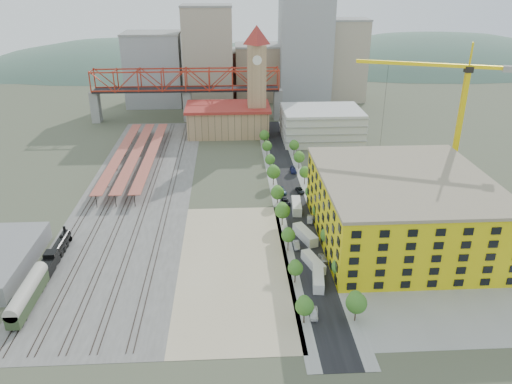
{
  "coord_description": "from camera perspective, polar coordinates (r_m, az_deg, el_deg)",
  "views": [
    {
      "loc": [
        -4.42,
        -140.24,
        68.74
      ],
      "look_at": [
        2.86,
        -8.13,
        10.0
      ],
      "focal_mm": 35.0,
      "sensor_mm": 36.0,
      "label": 1
    }
  ],
  "objects": [
    {
      "name": "rail_tracks",
      "position": [
        175.21,
        -13.87,
        0.15
      ],
      "size": [
        26.56,
        160.0,
        0.18
      ],
      "color": "#382B23",
      "rests_on": "ground"
    },
    {
      "name": "car_1",
      "position": [
        136.41,
        4.63,
        -6.06
      ],
      "size": [
        1.57,
        4.42,
        1.45
      ],
      "primitive_type": "imported",
      "rotation": [
        0.0,
        0.0,
        0.01
      ],
      "color": "#A5A6AA",
      "rests_on": "ground"
    },
    {
      "name": "sidewalk_east",
      "position": [
        171.74,
        5.79,
        0.22
      ],
      "size": [
        3.0,
        170.0,
        0.04
      ],
      "primitive_type": "cube",
      "color": "gray",
      "rests_on": "ground"
    },
    {
      "name": "skyline",
      "position": [
        286.51,
        -0.76,
        14.71
      ],
      "size": [
        133.0,
        46.0,
        60.0
      ],
      "color": "#9EA0A3",
      "rests_on": "ground"
    },
    {
      "name": "locomotive",
      "position": [
        139.71,
        -21.9,
        -6.46
      ],
      "size": [
        2.92,
        22.53,
        5.63
      ],
      "color": "black",
      "rests_on": "ground"
    },
    {
      "name": "sidewalk_west",
      "position": [
        170.42,
        2.14,
        0.14
      ],
      "size": [
        3.0,
        170.0,
        0.04
      ],
      "primitive_type": "cube",
      "color": "gray",
      "rests_on": "ground"
    },
    {
      "name": "ground",
      "position": [
        156.24,
        -1.21,
        -2.17
      ],
      "size": [
        400.0,
        400.0,
        0.0
      ],
      "primitive_type": "plane",
      "color": "#474C38",
      "rests_on": "ground"
    },
    {
      "name": "site_trailer_c",
      "position": [
        140.15,
        5.64,
        -4.89
      ],
      "size": [
        5.98,
        10.78,
        2.86
      ],
      "primitive_type": "cube",
      "rotation": [
        0.0,
        0.0,
        0.33
      ],
      "color": "silver",
      "rests_on": "ground"
    },
    {
      "name": "site_trailer_b",
      "position": [
        128.21,
        6.55,
        -7.98
      ],
      "size": [
        5.17,
        9.66,
        2.56
      ],
      "primitive_type": "cube",
      "rotation": [
        0.0,
        0.0,
        0.31
      ],
      "color": "silver",
      "rests_on": "ground"
    },
    {
      "name": "parking_garage",
      "position": [
        222.81,
        7.49,
        7.65
      ],
      "size": [
        34.0,
        26.0,
        14.0
      ],
      "primitive_type": "cube",
      "color": "silver",
      "rests_on": "ground"
    },
    {
      "name": "car_3",
      "position": [
        168.43,
        3.05,
        0.08
      ],
      "size": [
        2.69,
        5.18,
        1.43
      ],
      "primitive_type": "imported",
      "rotation": [
        0.0,
        0.0,
        0.14
      ],
      "color": "navy",
      "rests_on": "ground"
    },
    {
      "name": "car_4",
      "position": [
        131.21,
        7.66,
        -7.53
      ],
      "size": [
        2.32,
        4.36,
        1.41
      ],
      "primitive_type": "imported",
      "rotation": [
        0.0,
        0.0,
        0.16
      ],
      "color": "#B8B8B8",
      "rests_on": "ground"
    },
    {
      "name": "construction_building",
      "position": [
        141.89,
        16.27,
        -1.81
      ],
      "size": [
        44.6,
        50.6,
        18.8
      ],
      "color": "yellow",
      "rests_on": "ground"
    },
    {
      "name": "distant_hills",
      "position": [
        429.71,
        3.69,
        3.7
      ],
      "size": [
        647.0,
        264.0,
        227.0
      ],
      "color": "#4C6B59",
      "rests_on": "ground"
    },
    {
      "name": "coach",
      "position": [
        123.67,
        -24.65,
        -10.59
      ],
      "size": [
        3.23,
        18.77,
        5.89
      ],
      "color": "#2E3A1F",
      "rests_on": "ground"
    },
    {
      "name": "dirt_lot",
      "position": [
        128.63,
        -2.51,
        -8.37
      ],
      "size": [
        28.0,
        67.0,
        0.06
      ],
      "primitive_type": "cube",
      "color": "tan",
      "rests_on": "ground"
    },
    {
      "name": "station_hall",
      "position": [
        230.74,
        -3.22,
        8.3
      ],
      "size": [
        38.0,
        24.0,
        13.1
      ],
      "color": "tan",
      "rests_on": "ground"
    },
    {
      "name": "car_2",
      "position": [
        160.62,
        3.37,
        -1.15
      ],
      "size": [
        2.94,
        5.61,
        1.51
      ],
      "primitive_type": "imported",
      "rotation": [
        0.0,
        0.0,
        0.08
      ],
      "color": "black",
      "rests_on": "ground"
    },
    {
      "name": "construction_pad",
      "position": [
        147.04,
        16.96,
        -5.06
      ],
      "size": [
        50.0,
        90.0,
        0.06
      ],
      "primitive_type": "cube",
      "color": "gray",
      "rests_on": "ground"
    },
    {
      "name": "street_asphalt",
      "position": [
        170.99,
        3.97,
        0.18
      ],
      "size": [
        12.0,
        170.0,
        0.06
      ],
      "primitive_type": "cube",
      "color": "black",
      "rests_on": "ground"
    },
    {
      "name": "car_7",
      "position": [
        186.52,
        4.28,
        2.5
      ],
      "size": [
        2.24,
        5.37,
        1.55
      ],
      "primitive_type": "imported",
      "rotation": [
        0.0,
        0.0,
        0.01
      ],
      "color": "navy",
      "rests_on": "ground"
    },
    {
      "name": "platform_canopies",
      "position": [
        199.61,
        -13.58,
        4.33
      ],
      "size": [
        16.0,
        80.0,
        4.12
      ],
      "color": "#AF5043",
      "rests_on": "ground"
    },
    {
      "name": "tower_crane",
      "position": [
        171.47,
        21.51,
        9.38
      ],
      "size": [
        43.88,
        17.6,
        49.31
      ],
      "color": "yellow",
      "rests_on": "ground"
    },
    {
      "name": "ballast_strip",
      "position": [
        174.93,
        -13.29,
        0.13
      ],
      "size": [
        36.0,
        165.0,
        0.06
      ],
      "primitive_type": "cube",
      "color": "#605E59",
      "rests_on": "ground"
    },
    {
      "name": "site_trailer_d",
      "position": [
        156.6,
        4.65,
        -1.61
      ],
      "size": [
        3.44,
        10.46,
        2.82
      ],
      "primitive_type": "cube",
      "rotation": [
        0.0,
        0.0,
        -0.07
      ],
      "color": "silver",
      "rests_on": "ground"
    },
    {
      "name": "car_5",
      "position": [
        150.09,
        6.18,
        -3.13
      ],
      "size": [
        2.44,
        5.03,
        1.59
      ],
      "primitive_type": "imported",
      "rotation": [
        0.0,
        0.0,
        -0.16
      ],
      "color": "#95969A",
      "rests_on": "ground"
    },
    {
      "name": "clock_tower",
      "position": [
        224.19,
        0.07,
        13.65
      ],
      "size": [
        12.0,
        12.0,
        52.0
      ],
      "color": "tan",
      "rests_on": "ground"
    },
    {
      "name": "car_0",
      "position": [
        111.97,
        6.64,
        -13.62
      ],
      "size": [
        2.54,
        4.79,
        1.55
      ],
      "primitive_type": "imported",
      "rotation": [
        0.0,
        0.0,
        -0.16
      ],
      "color": "white",
      "rests_on": "ground"
    },
    {
      "name": "street_trees",
      "position": [
        161.98,
        4.39,
        -1.25
      ],
      "size": [
        15.4,
        124.4,
        8.0
      ],
      "color": "#24651E",
      "rests_on": "ground"
    },
    {
      "name": "truss_bridge",
      "position": [
        251.1,
        -7.98,
        12.26
      ],
      "size": [
        94.0,
        9.6,
        25.6
      ],
      "color": "gray",
      "rests_on": "ground"
    },
    {
      "name": "site_trailer_a",
      "position": [
        122.05,
        7.12,
        -9.8
      ],
      "size": [
        3.9,
        9.97,
        2.66
      ],
      "primitive_type": "cube",
      "rotation": [
        0.0,
        0.0,
        -0.14
      ],
      "color": "silver",
      "rests_on": "ground"
    },
    {
      "name": "car_6",
      "position": [
        169.53,
        5.05,
        0.17
      ],
      "size": [
        2.93,
        5.14,
        1.35
      ],
      "primitive_type": "imported",
      "rotation": [
        0.0,
        0.0,
        0.15
      ],
      "color": "black",
      "rests_on": "ground"
    }
  ]
}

